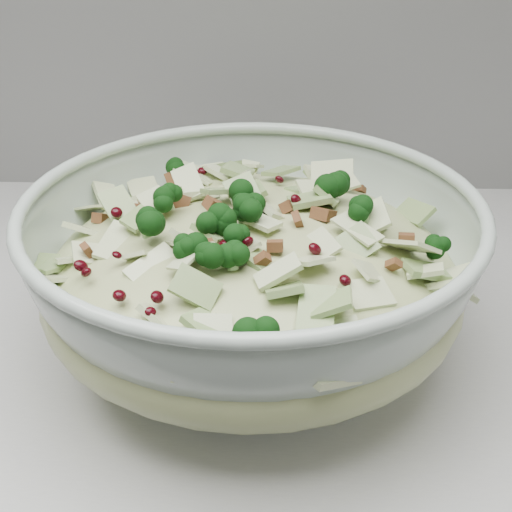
{
  "coord_description": "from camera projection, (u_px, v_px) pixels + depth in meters",
  "views": [
    {
      "loc": [
        -0.19,
        1.08,
        1.3
      ],
      "look_at": [
        -0.2,
        1.58,
        1.01
      ],
      "focal_mm": 50.0,
      "sensor_mm": 36.0,
      "label": 1
    }
  ],
  "objects": [
    {
      "name": "mixing_bowl",
      "position": [
        252.0,
        277.0,
        0.61
      ],
      "size": [
        0.4,
        0.4,
        0.15
      ],
      "rotation": [
        0.0,
        0.0,
        0.06
      ],
      "color": "#A5B6A8",
      "rests_on": "counter"
    },
    {
      "name": "salad",
      "position": [
        252.0,
        252.0,
        0.59
      ],
      "size": [
        0.43,
        0.43,
        0.15
      ],
      "rotation": [
        0.0,
        0.0,
        0.25
      ],
      "color": "#B9BC81",
      "rests_on": "mixing_bowl"
    }
  ]
}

